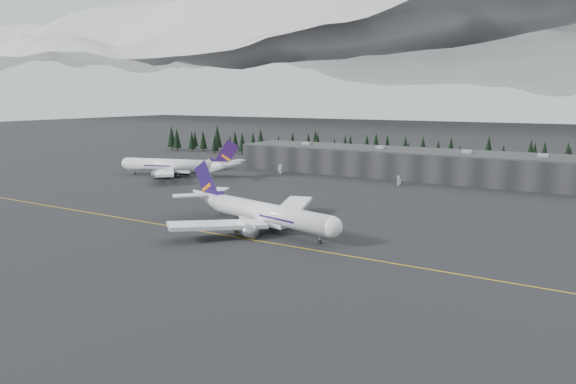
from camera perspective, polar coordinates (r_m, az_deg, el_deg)
The scene contains 9 objects.
ground at distance 137.46m, azimuth -4.23°, elevation -5.01°, with size 1400.00×1400.00×0.00m, color black.
taxiline at distance 135.88m, azimuth -4.71°, elevation -5.20°, with size 400.00×0.40×0.02m, color gold.
terminal at distance 247.63m, azimuth 12.39°, elevation 3.21°, with size 160.00×30.00×12.60m.
treeline at distance 282.71m, azimuth 14.74°, elevation 4.24°, with size 360.00×20.00×15.00m, color black.
mountain_ridge at distance 1112.06m, azimuth 26.68°, elevation 7.52°, with size 4400.00×900.00×420.00m, color white, non-canonical shape.
jet_main at distance 144.99m, azimuth -3.37°, elevation -2.17°, with size 58.50×53.43×17.43m.
jet_parked at distance 245.42m, azimuth -11.97°, elevation 2.88°, with size 60.16×54.68×18.06m.
gse_vehicle_a at distance 248.78m, azimuth -0.84°, elevation 2.18°, with size 2.20×4.78×1.33m, color silver.
gse_vehicle_b at distance 220.00m, azimuth 12.24°, elevation 0.87°, with size 1.79×4.44×1.51m, color white.
Camera 1 is at (75.44, -108.89, 36.71)m, focal length 32.00 mm.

